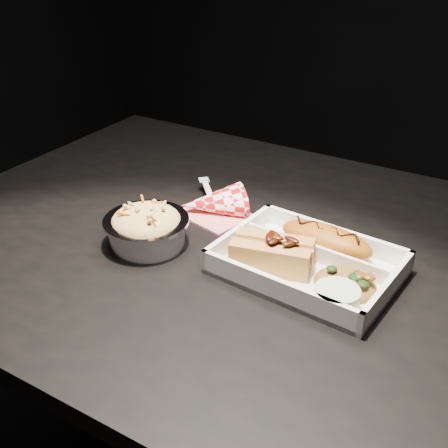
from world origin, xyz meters
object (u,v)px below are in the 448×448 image
at_px(fried_pastry, 326,240).
at_px(napkin_fork, 213,203).
at_px(food_tray, 308,266).
at_px(hotdog, 272,251).
at_px(foil_coleslaw_cup, 147,226).
at_px(dining_table, 271,294).

bearing_deg(fried_pastry, napkin_fork, 171.59).
distance_m(food_tray, hotdog, 0.06).
bearing_deg(foil_coleslaw_cup, dining_table, 28.16).
distance_m(foil_coleslaw_cup, napkin_fork, 0.15).
xyz_separation_m(fried_pastry, napkin_fork, (-0.22, 0.03, -0.01)).
height_order(fried_pastry, napkin_fork, napkin_fork).
bearing_deg(foil_coleslaw_cup, food_tray, 13.19).
height_order(fried_pastry, hotdog, hotdog).
relative_size(foil_coleslaw_cup, napkin_fork, 0.87).
bearing_deg(food_tray, hotdog, -149.23).
bearing_deg(food_tray, napkin_fork, 163.03).
xyz_separation_m(dining_table, fried_pastry, (0.08, 0.02, 0.12)).
relative_size(dining_table, foil_coleslaw_cup, 8.98).
bearing_deg(dining_table, fried_pastry, 13.95).
bearing_deg(food_tray, dining_table, 158.64).
xyz_separation_m(food_tray, hotdog, (-0.05, -0.02, 0.02)).
bearing_deg(fried_pastry, food_tray, -95.02).
distance_m(dining_table, napkin_fork, 0.19).
distance_m(hotdog, napkin_fork, 0.20).
xyz_separation_m(hotdog, foil_coleslaw_cup, (-0.20, -0.04, 0.00)).
bearing_deg(foil_coleslaw_cup, fried_pastry, 24.12).
relative_size(dining_table, hotdog, 9.54).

